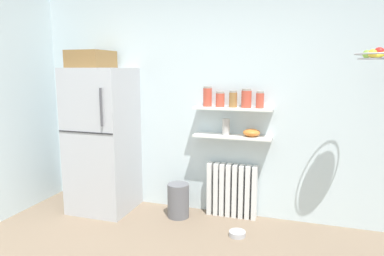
# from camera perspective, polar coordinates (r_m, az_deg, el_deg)

# --- Properties ---
(back_wall) EXTENTS (7.04, 0.10, 2.60)m
(back_wall) POSITION_cam_1_polar(r_m,az_deg,el_deg) (3.98, 4.66, 4.44)
(back_wall) COLOR silver
(back_wall) RESTS_ON ground_plane
(refrigerator) EXTENTS (0.68, 0.68, 1.86)m
(refrigerator) POSITION_cam_1_polar(r_m,az_deg,el_deg) (4.21, -14.46, -1.36)
(refrigerator) COLOR #B7BABF
(refrigerator) RESTS_ON ground_plane
(radiator) EXTENTS (0.56, 0.12, 0.60)m
(radiator) POSITION_cam_1_polar(r_m,az_deg,el_deg) (4.03, 6.52, -10.09)
(radiator) COLOR white
(radiator) RESTS_ON ground_plane
(wall_shelf_lower) EXTENTS (0.85, 0.22, 0.02)m
(wall_shelf_lower) POSITION_cam_1_polar(r_m,az_deg,el_deg) (3.84, 6.61, -1.38)
(wall_shelf_lower) COLOR white
(wall_shelf_upper) EXTENTS (0.85, 0.22, 0.02)m
(wall_shelf_upper) POSITION_cam_1_polar(r_m,az_deg,el_deg) (3.79, 6.70, 3.20)
(wall_shelf_upper) COLOR white
(storage_jar_0) EXTENTS (0.10, 0.10, 0.22)m
(storage_jar_0) POSITION_cam_1_polar(r_m,az_deg,el_deg) (3.84, 2.55, 5.15)
(storage_jar_0) COLOR #C64C38
(storage_jar_0) RESTS_ON wall_shelf_upper
(storage_jar_1) EXTENTS (0.10, 0.10, 0.17)m
(storage_jar_1) POSITION_cam_1_polar(r_m,az_deg,el_deg) (3.81, 4.62, 4.70)
(storage_jar_1) COLOR #C64C38
(storage_jar_1) RESTS_ON wall_shelf_upper
(storage_jar_2) EXTENTS (0.09, 0.09, 0.18)m
(storage_jar_2) POSITION_cam_1_polar(r_m,az_deg,el_deg) (3.78, 6.73, 4.71)
(storage_jar_2) COLOR olive
(storage_jar_2) RESTS_ON wall_shelf_upper
(storage_jar_3) EXTENTS (0.11, 0.11, 0.20)m
(storage_jar_3) POSITION_cam_1_polar(r_m,az_deg,el_deg) (3.75, 8.88, 4.80)
(storage_jar_3) COLOR #C64C38
(storage_jar_3) RESTS_ON wall_shelf_upper
(storage_jar_4) EXTENTS (0.08, 0.08, 0.18)m
(storage_jar_4) POSITION_cam_1_polar(r_m,az_deg,el_deg) (3.73, 11.04, 4.53)
(storage_jar_4) COLOR #C64C38
(storage_jar_4) RESTS_ON wall_shelf_upper
(vase) EXTENTS (0.08, 0.08, 0.18)m
(vase) POSITION_cam_1_polar(r_m,az_deg,el_deg) (3.83, 5.57, 0.18)
(vase) COLOR #B2ADA8
(vase) RESTS_ON wall_shelf_lower
(shelf_bowl) EXTENTS (0.18, 0.18, 0.08)m
(shelf_bowl) POSITION_cam_1_polar(r_m,az_deg,el_deg) (3.79, 9.70, -0.75)
(shelf_bowl) COLOR orange
(shelf_bowl) RESTS_ON wall_shelf_lower
(trash_bin) EXTENTS (0.24, 0.24, 0.39)m
(trash_bin) POSITION_cam_1_polar(r_m,az_deg,el_deg) (4.02, -2.26, -11.72)
(trash_bin) COLOR slate
(trash_bin) RESTS_ON ground_plane
(pet_food_bowl) EXTENTS (0.17, 0.17, 0.05)m
(pet_food_bowl) POSITION_cam_1_polar(r_m,az_deg,el_deg) (3.69, 7.40, -16.74)
(pet_food_bowl) COLOR #B7B7BC
(pet_food_bowl) RESTS_ON ground_plane
(hanging_fruit_basket) EXTENTS (0.33, 0.33, 0.10)m
(hanging_fruit_basket) POSITION_cam_1_polar(r_m,az_deg,el_deg) (3.36, 27.76, 10.56)
(hanging_fruit_basket) COLOR #B2B2B7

